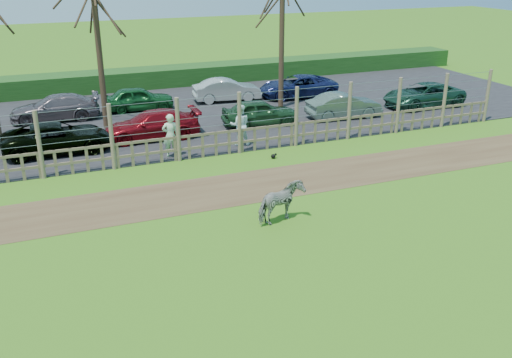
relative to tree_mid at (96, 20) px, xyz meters
name	(u,v)px	position (x,y,z in m)	size (l,w,h in m)	color
ground	(256,254)	(2.00, -13.50, -4.87)	(120.00, 120.00, 0.00)	#54A928
dirt_strip	(206,193)	(2.00, -9.00, -4.86)	(34.00, 2.80, 0.01)	brown
asphalt	(146,118)	(2.00, 1.00, -4.85)	(44.00, 13.00, 0.04)	#232326
hedge	(121,80)	(2.00, 8.00, -4.32)	(46.00, 2.00, 1.10)	#1E4716
fence	(179,141)	(2.00, -5.50, -4.06)	(30.16, 0.16, 2.50)	brown
tree_mid	(96,20)	(0.00, 0.00, 0.00)	(4.80, 4.80, 6.83)	#3D2B1E
tree_right	(282,3)	(9.00, 0.50, 0.37)	(4.80, 4.80, 7.35)	#3D2B1E
zebra	(281,203)	(3.42, -11.95, -4.24)	(0.67, 1.48, 1.25)	gray
visitor_a	(170,135)	(1.81, -4.99, -3.96)	(0.63, 0.41, 1.72)	#BAEBB5
visitor_b	(240,125)	(4.83, -4.65, -3.96)	(0.84, 0.65, 1.72)	silver
crow	(273,156)	(5.49, -6.63, -4.77)	(0.25, 0.18, 0.20)	black
car_2	(58,138)	(-2.27, -2.80, -4.23)	(1.99, 4.32, 1.20)	black
car_3	(152,125)	(1.61, -2.40, -4.23)	(1.68, 4.13, 1.20)	maroon
car_4	(260,112)	(6.73, -2.17, -4.23)	(1.42, 3.52, 1.20)	#244E28
car_5	(344,106)	(11.01, -2.51, -4.23)	(1.27, 3.64, 1.20)	#566A5E
car_6	(423,95)	(15.98, -2.12, -4.23)	(1.99, 4.32, 1.20)	#1C4430
car_9	(55,108)	(-2.05, 2.26, -4.23)	(1.68, 4.13, 1.20)	#63565B
car_10	(139,99)	(2.02, 2.61, -4.23)	(1.42, 3.52, 1.20)	#165423
car_11	(227,90)	(6.84, 2.82, -4.23)	(1.27, 3.64, 1.20)	beige
car_12	(298,86)	(10.81, 2.20, -4.23)	(1.99, 4.32, 1.20)	#19204F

